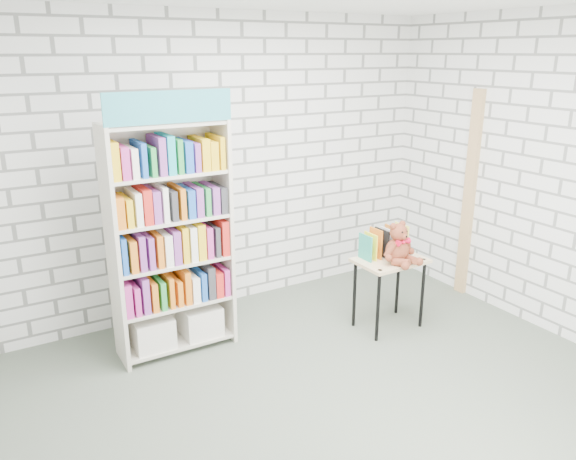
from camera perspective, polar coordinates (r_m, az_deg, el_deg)
ground at (r=4.32m, az=5.55°, el=-16.75°), size 4.50×4.50×0.00m
room_shell at (r=3.63m, az=6.38°, el=7.16°), size 4.52×4.02×2.81m
bookshelf at (r=4.66m, az=-11.86°, el=-0.84°), size 0.97×0.38×2.17m
display_table at (r=5.15m, az=10.31°, el=-3.89°), size 0.62×0.43×0.66m
table_books at (r=5.14m, az=9.72°, el=-1.26°), size 0.43×0.19×0.26m
teddy_bear at (r=5.00m, az=11.25°, el=-1.67°), size 0.34×0.32×0.37m
door_trim at (r=5.96m, az=17.93°, el=3.35°), size 0.05×0.12×2.10m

